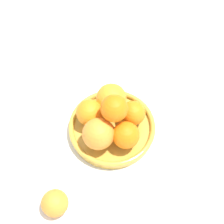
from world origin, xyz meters
TOP-DOWN VIEW (x-y plane):
  - ground_plane at (0.00, 0.00)m, footprint 4.00×4.00m
  - fruit_bowl at (0.00, 0.00)m, footprint 0.24×0.24m
  - orange_pile at (-0.00, -0.00)m, footprint 0.19×0.19m
  - stray_orange at (0.10, -0.23)m, footprint 0.07×0.07m

SIDE VIEW (x-z plane):
  - ground_plane at x=0.00m, z-range 0.00..0.00m
  - fruit_bowl at x=0.00m, z-range 0.00..0.04m
  - stray_orange at x=0.10m, z-range 0.00..0.07m
  - orange_pile at x=0.00m, z-range 0.02..0.15m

